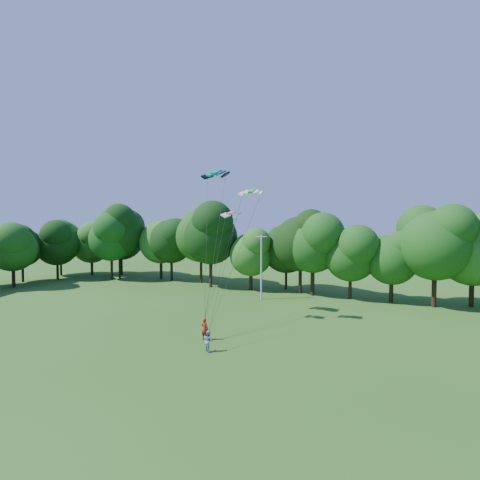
% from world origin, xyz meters
% --- Properties ---
extents(ground, '(160.00, 160.00, 0.00)m').
position_xyz_m(ground, '(0.00, 0.00, 0.00)').
color(ground, '#2B5617').
rests_on(ground, ground).
extents(utility_pole, '(1.67, 0.21, 8.33)m').
position_xyz_m(utility_pole, '(-2.69, 29.26, 4.28)').
color(utility_pole, '#B7B6AE').
rests_on(utility_pole, ground).
extents(kite_flyer_left, '(0.70, 0.48, 1.84)m').
position_xyz_m(kite_flyer_left, '(-0.41, 11.56, 0.92)').
color(kite_flyer_left, maroon).
rests_on(kite_flyer_left, ground).
extents(kite_flyer_right, '(0.99, 0.92, 1.62)m').
position_xyz_m(kite_flyer_right, '(1.32, 9.26, 0.81)').
color(kite_flyer_right, '#90A2C8').
rests_on(kite_flyer_right, ground).
extents(kite_teal, '(3.20, 1.73, 0.66)m').
position_xyz_m(kite_teal, '(-4.16, 20.21, 15.34)').
color(kite_teal, '#048E89').
rests_on(kite_teal, ground).
extents(kite_green, '(2.48, 1.38, 0.52)m').
position_xyz_m(kite_green, '(0.58, 18.83, 13.04)').
color(kite_green, green).
rests_on(kite_green, ground).
extents(kite_pink, '(1.96, 0.98, 0.37)m').
position_xyz_m(kite_pink, '(-1.32, 18.17, 10.86)').
color(kite_pink, '#F6449B').
rests_on(kite_pink, ground).
extents(tree_back_west, '(8.34, 8.34, 12.12)m').
position_xyz_m(tree_back_west, '(-32.92, 33.67, 7.57)').
color(tree_back_west, black).
rests_on(tree_back_west, ground).
extents(tree_back_center, '(8.47, 8.47, 12.33)m').
position_xyz_m(tree_back_center, '(0.63, 35.45, 7.70)').
color(tree_back_center, black).
rests_on(tree_back_center, ground).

